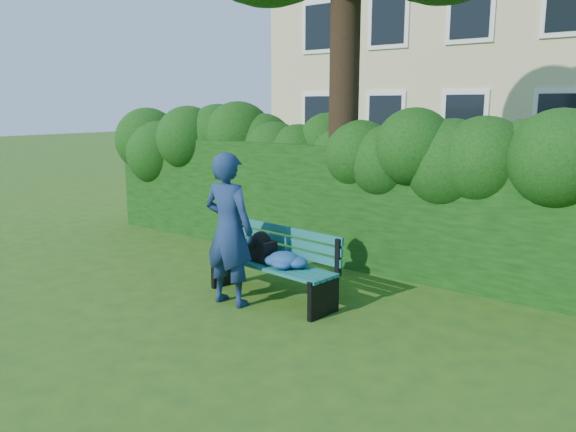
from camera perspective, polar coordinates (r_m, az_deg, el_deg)
The scene contains 4 objects.
ground at distance 7.26m, azimuth -2.93°, elevation -8.12°, with size 80.00×80.00×0.00m, color #274D17.
hedge at distance 8.76m, azimuth 6.42°, elevation 1.29°, with size 10.00×1.00×1.80m.
park_bench at distance 7.00m, azimuth -1.33°, elevation -4.53°, with size 1.84×0.73×0.89m.
man_reading at distance 6.77m, azimuth -6.04°, elevation -1.37°, with size 0.68×0.45×1.86m, color navy.
Camera 1 is at (4.48, -5.18, 2.40)m, focal length 35.00 mm.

